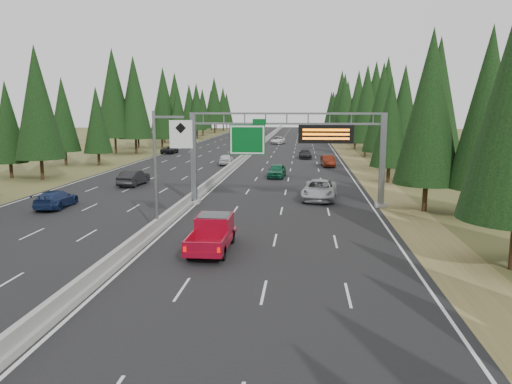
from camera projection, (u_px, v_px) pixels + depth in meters
The scene contains 19 objects.
road at pixel (248, 155), 87.46m from camera, with size 32.00×260.00×0.08m, color black.
shoulder_right at pixel (351, 156), 85.81m from camera, with size 3.60×260.00×0.06m, color olive.
shoulder_left at pixel (149, 155), 89.12m from camera, with size 3.60×260.00×0.06m, color #4D4F25.
median_barrier at pixel (248, 153), 87.40m from camera, with size 0.70×260.00×0.85m.
sign_gantry at pixel (294, 144), 41.47m from camera, with size 16.75×0.98×7.80m.
hov_sign_pole at pixel (164, 163), 32.61m from camera, with size 2.80×0.50×8.00m.
tree_row_right at pixel (384, 102), 77.84m from camera, with size 11.80×242.59×18.92m.
tree_row_left at pixel (121, 103), 87.17m from camera, with size 11.65×242.19×18.76m.
silver_minivan at pixel (319, 190), 44.97m from camera, with size 2.90×6.29×1.75m, color #ABACB0.
red_pickup at pixel (213, 231), 29.22m from camera, with size 2.11×5.91×1.93m.
car_ahead_green at pixel (277, 171), 59.29m from camera, with size 1.91×4.74×1.61m, color #14573A.
car_ahead_dkred at pixel (328, 161), 70.41m from camera, with size 1.65×4.73×1.56m, color #581A0C.
car_ahead_dkgrey at pixel (305, 154), 81.80m from camera, with size 2.00×4.92×1.43m, color black.
car_ahead_white at pixel (278, 140), 115.10m from camera, with size 2.69×5.82×1.62m, color white.
car_ahead_far at pixel (275, 140), 116.79m from camera, with size 1.87×4.66×1.59m, color black.
car_onc_near at pixel (134, 178), 53.14m from camera, with size 1.75×5.00×1.65m, color black.
car_onc_blue at pixel (56, 199), 41.25m from camera, with size 2.06×5.08×1.47m, color navy.
car_onc_white at pixel (226, 159), 72.58m from camera, with size 1.86×4.63×1.58m, color silver.
car_onc_far at pixel (170, 150), 90.55m from camera, with size 2.19×4.74×1.32m, color black.
Camera 1 is at (9.67, -6.79, 8.25)m, focal length 35.00 mm.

